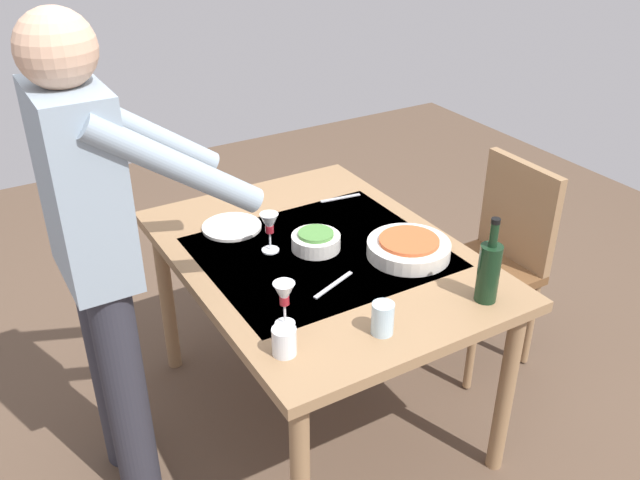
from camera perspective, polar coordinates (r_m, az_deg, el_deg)
ground_plane at (r=2.95m, az=0.00°, el=-13.94°), size 6.00×6.00×0.00m
dining_table at (r=2.53m, az=0.00°, el=-2.59°), size 1.32×0.98×0.76m
chair_near at (r=3.06m, az=14.54°, el=-0.90°), size 0.40×0.40×0.91m
person_server at (r=2.22m, az=-17.88°, el=-0.69°), size 0.42×0.61×1.69m
wine_bottle at (r=2.24m, az=13.88°, el=-2.49°), size 0.07×0.07×0.30m
wine_glass_left at (r=2.45m, az=-4.23°, el=1.21°), size 0.07×0.07×0.15m
wine_glass_right at (r=2.06m, az=-3.00°, el=-4.71°), size 0.07×0.07×0.15m
water_cup_near_left at (r=1.98m, az=-3.00°, el=-8.42°), size 0.07×0.07×0.09m
water_cup_near_right at (r=2.06m, az=5.24°, el=-6.53°), size 0.07×0.07×0.10m
serving_bowl_pasta at (r=2.47m, az=7.39°, el=-0.63°), size 0.30×0.30×0.07m
side_bowl_salad at (r=2.49m, az=-0.38°, el=-0.06°), size 0.18×0.18×0.07m
dinner_plate_near at (r=2.67m, az=-7.36°, el=1.10°), size 0.23×0.23×0.01m
table_knife at (r=2.30m, az=1.12°, el=-3.75°), size 0.09×0.19×0.00m
table_fork at (r=2.88m, az=1.71°, el=3.52°), size 0.04×0.18×0.00m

